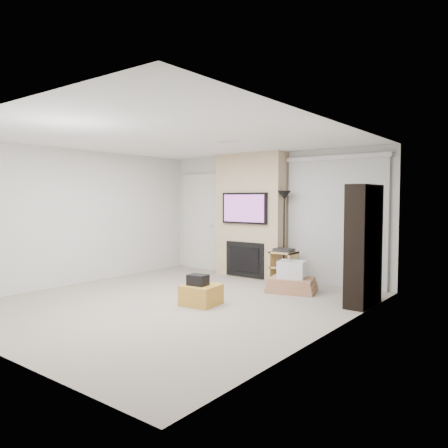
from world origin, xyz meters
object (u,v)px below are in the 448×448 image
Objects in this scene: av_stand at (284,265)px; bookshelf at (364,245)px; box_stack at (292,280)px; floor_lamp at (284,210)px; ottoman at (201,295)px.

bookshelf is (1.78, -0.76, 0.55)m from av_stand.
bookshelf is at bearing -23.17° from av_stand.
floor_lamp is at bearing 128.86° from box_stack.
bookshelf is (1.29, -0.18, 0.70)m from box_stack.
av_stand is at bearing 156.83° from bookshelf.
floor_lamp is 1.46m from box_stack.
av_stand is (0.15, 2.21, 0.20)m from ottoman.
ottoman is 0.29× the size of floor_lamp.
box_stack reaches higher than ottoman.
ottoman is 0.54× the size of box_stack.
ottoman is 0.76× the size of av_stand.
bookshelf reaches higher than ottoman.
floor_lamp is at bearing 154.79° from bookshelf.
floor_lamp is (0.09, 2.31, 1.22)m from ottoman.
av_stand reaches higher than box_stack.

